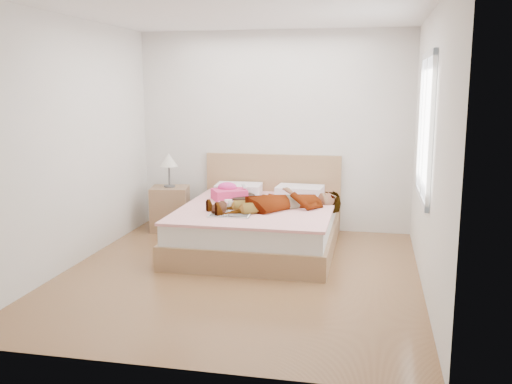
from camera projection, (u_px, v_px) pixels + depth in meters
ground at (239, 274)px, 5.81m from camera, size 4.00×4.00×0.00m
woman at (279, 199)px, 6.52m from camera, size 1.71×1.45×0.23m
hair at (240, 196)px, 7.08m from camera, size 0.43×0.51×0.07m
phone at (244, 186)px, 6.99m from camera, size 0.08×0.09×0.05m
room_shell at (425, 127)px, 5.47m from camera, size 4.00×4.00×4.00m
bed at (259, 224)px, 6.75m from camera, size 1.80×2.08×1.00m
towel at (229, 193)px, 7.03m from camera, size 0.50×0.47×0.21m
magazine at (230, 214)px, 6.19m from camera, size 0.47×0.33×0.03m
coffee_mug at (229, 204)px, 6.50m from camera, size 0.14×0.10×0.10m
plush_toy at (220, 208)px, 6.22m from camera, size 0.17×0.26×0.14m
nightstand at (170, 205)px, 7.53m from camera, size 0.54×0.50×1.03m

